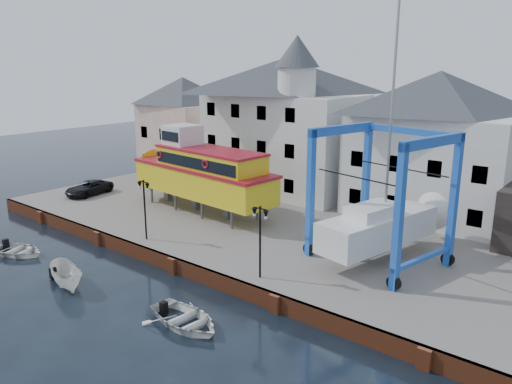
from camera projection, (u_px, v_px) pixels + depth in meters
The scene contains 14 objects.
ground at pixel (173, 273), 31.21m from camera, with size 140.00×140.00×0.00m, color black.
hardstanding at pixel (278, 223), 39.35m from camera, with size 44.00×22.00×1.00m, color slate.
quay_wall at pixel (174, 265), 31.17m from camera, with size 44.00×0.47×1.00m.
building_pink at pixel (184, 126), 54.18m from camera, with size 8.00×7.00×10.30m.
building_white_main at pixel (284, 123), 46.16m from camera, with size 14.00×8.30×14.00m.
building_white_right at pixel (435, 145), 38.34m from camera, with size 12.00×8.00×11.20m.
lamp_post_left at pixel (144, 195), 33.51m from camera, with size 1.12×0.32×4.20m.
lamp_post_right at pixel (260, 224), 27.41m from camera, with size 1.12×0.32×4.20m.
tour_boat at pixel (195, 171), 40.53m from camera, with size 15.98×5.06×6.85m.
travel_lift at pixel (388, 217), 30.58m from camera, with size 8.19×10.51×15.40m.
van at pixel (89, 188), 45.74m from camera, with size 2.10×4.56×1.27m, color black.
motorboat_a at pixel (68, 286), 29.34m from camera, with size 1.45×3.85×1.49m, color white.
motorboat_b at pixel (185, 325), 25.02m from camera, with size 3.21×4.49×0.93m, color white.
motorboat_d at pixel (17, 254), 34.26m from camera, with size 2.95×4.13×0.86m, color white.
Camera 1 is at (22.27, -19.20, 12.75)m, focal length 35.00 mm.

